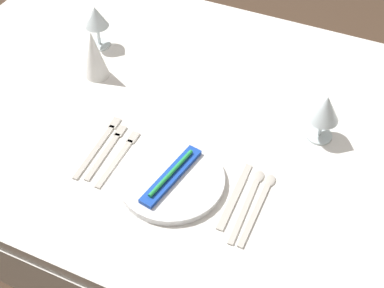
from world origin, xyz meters
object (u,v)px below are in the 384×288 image
Objects in this scene: fork_salad at (100,144)px; spoon_dessert at (261,200)px; spoon_soup at (250,197)px; wine_glass_left at (325,110)px; toothbrush_package at (171,175)px; napkin_folded at (94,54)px; fork_outer at (120,156)px; dinner_knife at (234,197)px; dinner_plate at (171,180)px; wine_glass_centre at (96,19)px; fork_inner at (108,149)px.

fork_salad is 0.44m from spoon_dessert.
spoon_soup is 1.68× the size of wine_glass_left.
toothbrush_package is 0.48m from napkin_folded.
napkin_folded reaches higher than fork_outer.
napkin_folded is (-0.60, 0.24, 0.07)m from spoon_dessert.
spoon_soup is at bearing -109.57° from wine_glass_left.
fork_salad is 1.68× the size of wine_glass_left.
toothbrush_package is at bearing -8.78° from fork_salad.
wine_glass_left is at bearing 65.76° from dinner_knife.
dinner_plate reaches higher than fork_outer.
wine_glass_centre reaches higher than dinner_knife.
toothbrush_package is at bearing -7.36° from fork_outer.
wine_glass_left is at bearing 46.73° from dinner_plate.
dinner_knife is 1.40× the size of napkin_folded.
toothbrush_package is 1.55× the size of wine_glass_centre.
wine_glass_left reaches higher than spoon_dessert.
dinner_knife is 0.06m from spoon_dessert.
spoon_soup is 0.75m from wine_glass_centre.
wine_glass_centre reaches higher than spoon_soup.
napkin_folded reaches higher than wine_glass_left.
spoon_dessert is 1.65× the size of wine_glass_left.
wine_glass_centre is at bearing 137.80° from dinner_plate.
toothbrush_package is at bearing -173.53° from dinner_knife.
fork_outer is 1.01× the size of fork_inner.
napkin_folded is at bearing 156.84° from spoon_soup.
toothbrush_package is 0.92× the size of fork_salad.
dinner_plate is at bearing -42.20° from wine_glass_centre.
wine_glass_centre reaches higher than fork_inner.
spoon_dessert is at bearing -104.26° from wine_glass_left.
wine_glass_left is (0.74, -0.11, -0.00)m from wine_glass_centre.
wine_glass_centre reaches higher than dinner_plate.
toothbrush_package is 1.55× the size of wine_glass_left.
fork_inner is at bearing -179.02° from spoon_dessert.
fork_salad is 0.38m from dinner_knife.
dinner_plate is 0.23m from fork_salad.
toothbrush_package is (0.00, 0.00, 0.02)m from dinner_plate.
wine_glass_left reaches higher than fork_outer.
fork_outer is 0.07m from fork_salad.
toothbrush_package is 0.19m from spoon_soup.
toothbrush_package reaches higher than dinner_plate.
toothbrush_package is 0.16m from fork_outer.
spoon_dessert reaches higher than fork_salad.
fork_salad is (-0.22, 0.03, -0.01)m from dinner_plate.
dinner_knife is at bearing 6.47° from toothbrush_package.
dinner_plate is at bearing -173.53° from dinner_knife.
spoon_soup is 0.30m from wine_glass_left.
fork_salad is (-0.22, 0.03, -0.02)m from toothbrush_package.
wine_glass_centre is (-0.23, 0.38, 0.09)m from fork_salad.
fork_salad is at bearing 171.22° from toothbrush_package.
napkin_folded is at bearing 130.98° from fork_outer.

